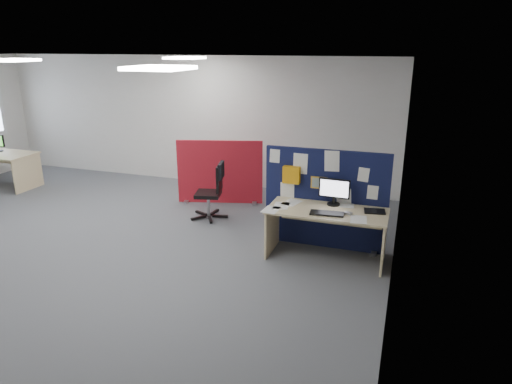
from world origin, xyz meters
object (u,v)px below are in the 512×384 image
(navy_divider, at_px, (324,199))
(main_desk, at_px, (327,221))
(monitor_main, at_px, (334,190))
(office_chair, at_px, (214,187))
(red_divider, at_px, (220,173))

(navy_divider, xyz_separation_m, main_desk, (0.12, -0.36, -0.20))
(main_desk, relative_size, monitor_main, 3.74)
(monitor_main, bearing_deg, main_desk, -100.12)
(main_desk, distance_m, office_chair, 2.31)
(monitor_main, bearing_deg, red_divider, 150.35)
(office_chair, bearing_deg, monitor_main, -31.16)
(monitor_main, height_order, office_chair, monitor_main)
(navy_divider, distance_m, office_chair, 2.09)
(navy_divider, distance_m, monitor_main, 0.30)
(main_desk, distance_m, red_divider, 2.91)
(monitor_main, xyz_separation_m, office_chair, (-2.17, 0.71, -0.38))
(office_chair, bearing_deg, navy_divider, -28.44)
(navy_divider, bearing_deg, monitor_main, -43.75)
(red_divider, height_order, office_chair, red_divider)
(main_desk, bearing_deg, office_chair, 156.91)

